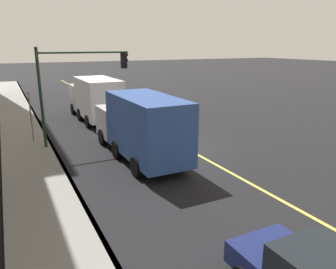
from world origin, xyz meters
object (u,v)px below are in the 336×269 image
(truck_white, at_px, (95,98))
(street_sign_post, at_px, (31,114))
(truck_blue, at_px, (141,126))
(traffic_light_mast, at_px, (78,78))
(car_red, at_px, (152,102))

(truck_white, distance_m, street_sign_post, 6.62)
(truck_blue, xyz_separation_m, traffic_light_mast, (3.67, 2.11, 2.08))
(car_red, height_order, street_sign_post, street_sign_post)
(car_red, height_order, traffic_light_mast, traffic_light_mast)
(truck_blue, height_order, street_sign_post, truck_blue)
(truck_blue, relative_size, street_sign_post, 2.55)
(truck_blue, height_order, truck_white, truck_blue)
(truck_blue, height_order, traffic_light_mast, traffic_light_mast)
(truck_white, bearing_deg, car_red, -79.26)
(car_red, bearing_deg, street_sign_post, 118.85)
(car_red, bearing_deg, truck_white, 100.74)
(street_sign_post, bearing_deg, traffic_light_mast, -119.09)
(traffic_light_mast, bearing_deg, car_red, -47.46)
(car_red, bearing_deg, traffic_light_mast, 132.54)
(truck_white, relative_size, traffic_light_mast, 1.37)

